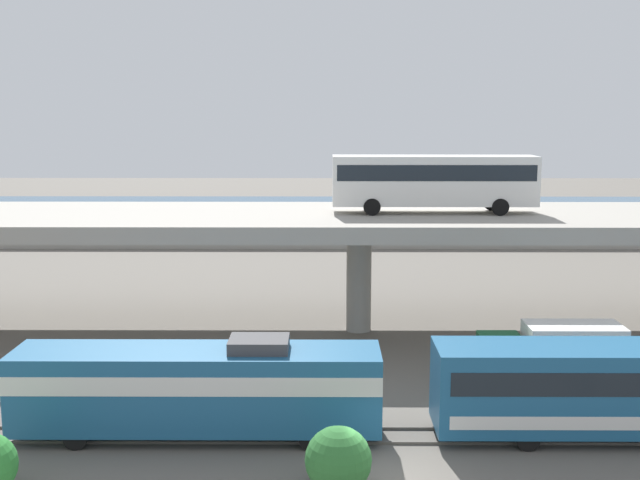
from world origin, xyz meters
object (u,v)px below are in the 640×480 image
at_px(train_locomotive, 179,385).
at_px(parked_car_1, 565,214).
at_px(parked_car_2, 439,213).
at_px(parked_car_4, 466,219).
at_px(parked_car_0, 366,216).
at_px(service_truck_west, 555,353).
at_px(parked_car_3, 136,212).
at_px(parked_car_5, 227,212).
at_px(transit_bus_on_overpass, 434,178).

relative_size(train_locomotive, parked_car_1, 3.60).
height_order(parked_car_2, parked_car_4, same).
distance_m(parked_car_0, parked_car_4, 10.05).
relative_size(service_truck_west, parked_car_3, 1.51).
height_order(parked_car_0, parked_car_3, same).
xyz_separation_m(parked_car_1, parked_car_2, (-13.19, 0.28, 0.00)).
bearing_deg(parked_car_0, train_locomotive, 78.44).
distance_m(train_locomotive, parked_car_0, 50.85).
xyz_separation_m(train_locomotive, parked_car_4, (20.12, 48.24, 0.30)).
bearing_deg(service_truck_west, parked_car_2, -91.20).
xyz_separation_m(parked_car_3, parked_car_5, (9.83, 0.01, -0.00)).
xyz_separation_m(transit_bus_on_overpass, parked_car_0, (-2.21, 33.71, -6.76)).
bearing_deg(parked_car_5, parked_car_2, 177.65).
height_order(train_locomotive, service_truck_west, train_locomotive).
height_order(transit_bus_on_overpass, parked_car_2, transit_bus_on_overpass).
relative_size(parked_car_0, parked_car_3, 0.94).
distance_m(parked_car_0, parked_car_5, 15.14).
distance_m(service_truck_west, parked_car_1, 48.05).
bearing_deg(parked_car_1, parked_car_4, 19.43).
bearing_deg(service_truck_west, parked_car_0, -81.02).
height_order(service_truck_west, parked_car_5, parked_car_5).
distance_m(train_locomotive, parked_car_4, 52.27).
distance_m(parked_car_1, parked_car_2, 13.20).
distance_m(train_locomotive, transit_bus_on_overpass, 21.52).
bearing_deg(parked_car_5, parked_car_4, 168.24).
relative_size(train_locomotive, parked_car_0, 3.77).
bearing_deg(parked_car_4, train_locomotive, -112.64).
bearing_deg(service_truck_west, parked_car_4, -94.15).
bearing_deg(parked_car_1, parked_car_2, -1.22).
relative_size(train_locomotive, parked_car_5, 3.83).
xyz_separation_m(transit_bus_on_overpass, parked_car_4, (7.72, 32.13, -6.76)).
xyz_separation_m(service_truck_west, parked_car_0, (-6.88, 43.56, 0.86)).
height_order(parked_car_0, parked_car_2, same).
bearing_deg(parked_car_2, parked_car_4, 116.33).
relative_size(service_truck_west, parked_car_1, 1.54).
bearing_deg(parked_car_2, parked_car_3, -1.62).
xyz_separation_m(service_truck_west, parked_car_1, (14.16, 45.91, 0.86)).
relative_size(parked_car_0, parked_car_1, 0.96).
xyz_separation_m(parked_car_1, parked_car_3, (-45.59, 1.20, 0.00)).
distance_m(parked_car_0, parked_car_3, 24.80).
height_order(service_truck_west, parked_car_1, parked_car_1).
height_order(transit_bus_on_overpass, service_truck_west, transit_bus_on_overpass).
relative_size(parked_car_3, parked_car_4, 1.08).
distance_m(train_locomotive, service_truck_west, 18.19).
bearing_deg(parked_car_0, parked_car_2, -161.51).
bearing_deg(parked_car_4, parked_car_3, 171.56).
relative_size(parked_car_2, parked_car_5, 1.13).
bearing_deg(parked_car_2, parked_car_0, 18.49).
bearing_deg(transit_bus_on_overpass, service_truck_west, -64.64).
bearing_deg(parked_car_4, parked_car_5, 168.24).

